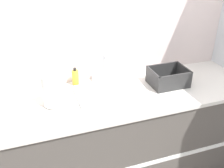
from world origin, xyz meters
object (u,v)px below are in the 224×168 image
Objects in this scene: paper_towel_roll at (50,91)px; dish_rack at (168,79)px; soap_dispenser at (75,78)px; sink at (110,90)px.

paper_towel_roll is 0.97m from dish_rack.
paper_towel_roll is 0.35m from soap_dispenser.
paper_towel_roll is 1.59× the size of soap_dispenser.
sink is 3.49× the size of soap_dispenser.
sink is 0.50m from dish_rack.
sink reaches higher than soap_dispenser.
sink is 0.48m from paper_towel_roll.
paper_towel_roll reaches higher than dish_rack.
sink is 2.20× the size of paper_towel_roll.
paper_towel_roll is at bearing -178.66° from dish_rack.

